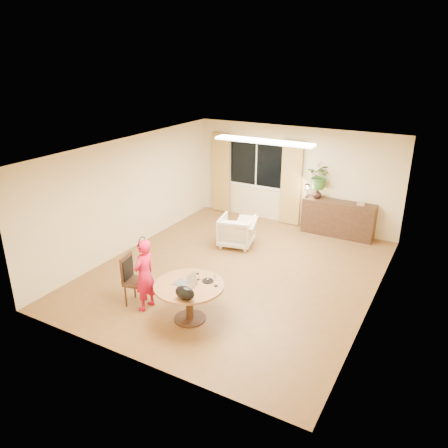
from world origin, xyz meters
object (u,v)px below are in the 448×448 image
object	(u,v)px
dining_table	(189,292)
child	(144,275)
dining_chair	(137,281)
sideboard	(338,219)
armchair	(237,231)

from	to	relation	value
dining_table	child	bearing A→B (deg)	-174.97
dining_chair	child	size ratio (longest dim) A/B	0.71
dining_chair	sideboard	size ratio (longest dim) A/B	0.53
dining_table	sideboard	distance (m)	5.09
child	armchair	xyz separation A→B (m)	(0.14, 3.25, -0.31)
dining_chair	sideboard	distance (m)	5.48
child	armchair	world-z (taller)	child
armchair	sideboard	world-z (taller)	sideboard
dining_chair	sideboard	bearing A→B (deg)	53.64
dining_chair	armchair	world-z (taller)	dining_chair
sideboard	child	bearing A→B (deg)	-112.35
dining_table	armchair	size ratio (longest dim) A/B	1.50
sideboard	dining_chair	bearing A→B (deg)	-114.67
dining_chair	sideboard	world-z (taller)	dining_chair
child	dining_table	bearing A→B (deg)	95.75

